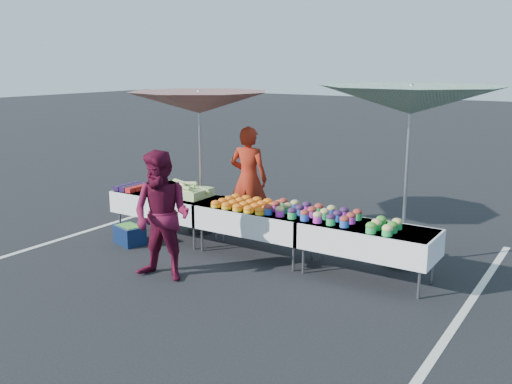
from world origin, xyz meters
The scene contains 17 objects.
ground centered at (0.00, 0.00, 0.00)m, with size 80.00×80.00×0.00m, color black.
stripe_left centered at (-3.20, 0.00, 0.00)m, with size 0.10×5.00×0.00m, color silver.
stripe_right centered at (3.20, 0.00, 0.00)m, with size 0.10×5.00×0.00m, color silver.
table_left centered at (-1.80, 0.00, 0.58)m, with size 1.86×0.81×0.75m.
table_center centered at (0.00, 0.00, 0.58)m, with size 1.86×0.81×0.75m.
table_right centered at (1.80, 0.00, 0.58)m, with size 1.86×0.81×0.75m.
berry_punnets centered at (-2.51, -0.06, 0.79)m, with size 0.40×0.54×0.08m.
corn_pile centered at (-1.56, 0.04, 0.84)m, with size 1.16×0.57×0.26m.
plastic_bags centered at (-1.50, -0.30, 0.78)m, with size 0.30×0.25×0.05m, color white.
carrot_bowls centered at (-0.15, -0.01, 0.80)m, with size 0.95×0.69×0.11m.
potato_cups centered at (0.95, 0.00, 0.83)m, with size 1.34×0.58×0.16m.
bean_baskets centered at (2.06, -0.10, 0.82)m, with size 0.36×0.50×0.15m.
vendor centered at (-0.86, 1.10, 0.92)m, with size 0.67×0.44×1.84m, color #9B2411.
customer centered at (-0.54, -1.50, 0.89)m, with size 0.86×0.67×1.78m, color #590D27.
umbrella_left centered at (-1.51, 0.57, 2.23)m, with size 2.78×2.78×2.46m.
umbrella_right centered at (2.03, 0.80, 2.38)m, with size 3.31×3.31×2.62m.
storage_bin centered at (-2.04, -0.65, 0.16)m, with size 0.56×0.47×0.31m.
Camera 1 is at (4.53, -7.03, 2.91)m, focal length 40.00 mm.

